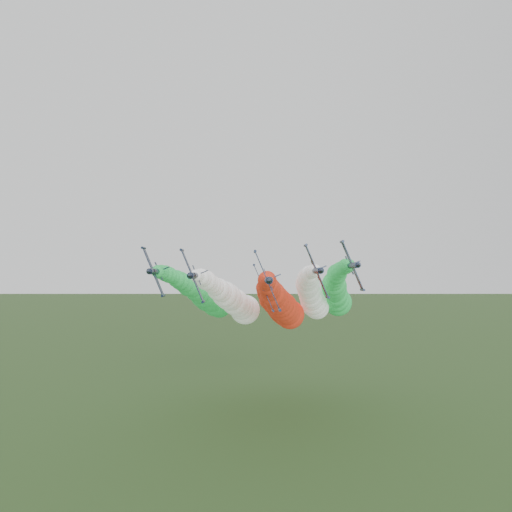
% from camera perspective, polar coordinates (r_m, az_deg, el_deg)
% --- Properties ---
extents(jet_lead, '(16.11, 82.21, 21.72)m').
position_cam_1_polar(jet_lead, '(139.48, 2.93, -5.57)').
color(jet_lead, black).
rests_on(jet_lead, ground).
extents(jet_inner_left, '(16.48, 82.58, 22.10)m').
position_cam_1_polar(jet_inner_left, '(151.57, -2.65, -5.10)').
color(jet_inner_left, black).
rests_on(jet_inner_left, ground).
extents(jet_inner_right, '(15.65, 81.75, 21.27)m').
position_cam_1_polar(jet_inner_right, '(149.48, 6.43, -4.60)').
color(jet_inner_right, black).
rests_on(jet_inner_right, ground).
extents(jet_outer_left, '(15.78, 81.88, 21.40)m').
position_cam_1_polar(jet_outer_left, '(159.38, -5.90, -4.59)').
color(jet_outer_left, black).
rests_on(jet_outer_left, ground).
extents(jet_outer_right, '(16.35, 82.45, 21.97)m').
position_cam_1_polar(jet_outer_right, '(158.69, 9.14, -4.10)').
color(jet_outer_right, black).
rests_on(jet_outer_right, ground).
extents(jet_trail, '(15.80, 81.90, 21.42)m').
position_cam_1_polar(jet_trail, '(163.27, 2.39, -5.72)').
color(jet_trail, black).
rests_on(jet_trail, ground).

